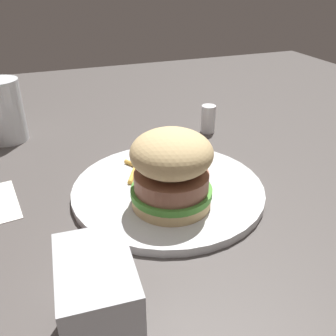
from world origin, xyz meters
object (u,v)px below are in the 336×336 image
Objects in this scene: salt_shaker at (208,119)px; drink_glass at (4,114)px; plate at (168,189)px; napkin_dispenser at (99,306)px; fries_pile at (145,166)px; sandwich at (171,169)px.

drink_glass is at bearing 165.29° from salt_shaker.
plate is 0.26m from napkin_dispenser.
drink_glass is 0.51m from napkin_dispenser.
fries_pile is at bearing -144.02° from salt_shaker.
drink_glass is (-0.21, 0.33, -0.01)m from sandwich.
salt_shaker is at bearing 35.98° from fries_pile.
napkin_dispenser is at bearing -127.09° from sandwich.
plate is 2.40× the size of drink_glass.
salt_shaker is (0.17, 0.23, -0.04)m from sandwich.
salt_shaker is (0.29, 0.40, -0.02)m from napkin_dispenser.
fries_pile is 0.79× the size of drink_glass.
salt_shaker is at bearing 147.01° from napkin_dispenser.
drink_glass reaches higher than fries_pile.
salt_shaker reaches higher than plate.
fries_pile is at bearing -47.44° from drink_glass.
plate is 2.55× the size of sandwich.
sandwich is 0.21m from napkin_dispenser.
sandwich reaches higher than fries_pile.
sandwich is at bearing 146.24° from napkin_dispenser.
sandwich reaches higher than napkin_dispenser.
sandwich is 1.14× the size of napkin_dispenser.
drink_glass is 2.12× the size of salt_shaker.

